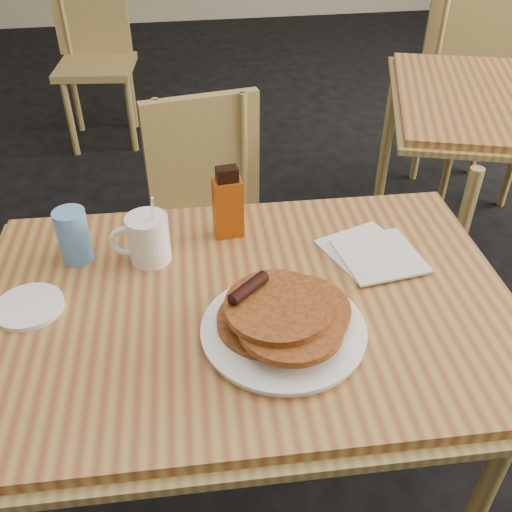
{
  "coord_description": "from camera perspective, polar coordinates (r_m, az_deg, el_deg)",
  "views": [
    {
      "loc": [
        -0.19,
        -0.89,
        1.54
      ],
      "look_at": [
        -0.04,
        0.03,
        0.83
      ],
      "focal_mm": 40.0,
      "sensor_mm": 36.0,
      "label": 1
    }
  ],
  "objects": [
    {
      "name": "main_table",
      "position": [
        1.22,
        -0.94,
        -5.95
      ],
      "size": [
        1.18,
        0.83,
        0.75
      ],
      "rotation": [
        0.0,
        0.0,
        -0.04
      ],
      "color": "#A97F3C",
      "rests_on": "floor"
    },
    {
      "name": "chair_main_far",
      "position": [
        1.94,
        -4.86,
        5.07
      ],
      "size": [
        0.44,
        0.45,
        0.86
      ],
      "rotation": [
        0.0,
        0.0,
        0.16
      ],
      "color": "tan",
      "rests_on": "floor"
    },
    {
      "name": "coffee_mug",
      "position": [
        1.28,
        -10.85,
        1.76
      ],
      "size": [
        0.13,
        0.09,
        0.17
      ],
      "rotation": [
        0.0,
        0.0,
        -0.25
      ],
      "color": "white",
      "rests_on": "main_table"
    },
    {
      "name": "chair_neighbor_far",
      "position": [
        3.04,
        20.64,
        15.88
      ],
      "size": [
        0.52,
        0.53,
        0.91
      ],
      "rotation": [
        0.0,
        0.0,
        -0.31
      ],
      "color": "tan",
      "rests_on": "floor"
    },
    {
      "name": "syrup_bottle",
      "position": [
        1.33,
        -2.82,
        5.15
      ],
      "size": [
        0.07,
        0.05,
        0.18
      ],
      "rotation": [
        0.0,
        0.0,
        0.09
      ],
      "color": "maroon",
      "rests_on": "main_table"
    },
    {
      "name": "blue_tumbler",
      "position": [
        1.32,
        -17.79,
        1.95
      ],
      "size": [
        0.07,
        0.07,
        0.12
      ],
      "primitive_type": "cylinder",
      "rotation": [
        0.0,
        0.0,
        -0.01
      ],
      "color": "#5E99DE",
      "rests_on": "main_table"
    },
    {
      "name": "floor",
      "position": [
        1.79,
        1.67,
        -22.26
      ],
      "size": [
        10.0,
        10.0,
        0.0
      ],
      "primitive_type": "plane",
      "color": "black",
      "rests_on": "ground"
    },
    {
      "name": "side_saucer",
      "position": [
        1.25,
        -21.76,
        -4.73
      ],
      "size": [
        0.16,
        0.16,
        0.01
      ],
      "primitive_type": "cylinder",
      "rotation": [
        0.0,
        0.0,
        0.14
      ],
      "color": "white",
      "rests_on": "main_table"
    },
    {
      "name": "chair_wall_extra",
      "position": [
        3.56,
        -15.93,
        19.77
      ],
      "size": [
        0.46,
        0.46,
        0.92
      ],
      "rotation": [
        0.0,
        0.0,
        -0.12
      ],
      "color": "tan",
      "rests_on": "floor"
    },
    {
      "name": "napkin_stack",
      "position": [
        1.33,
        11.58,
        0.29
      ],
      "size": [
        0.23,
        0.24,
        0.01
      ],
      "rotation": [
        0.0,
        0.0,
        0.33
      ],
      "color": "silver",
      "rests_on": "main_table"
    },
    {
      "name": "pancake_plate",
      "position": [
        1.09,
        2.74,
        -6.64
      ],
      "size": [
        0.32,
        0.32,
        0.1
      ],
      "rotation": [
        0.0,
        0.0,
        0.28
      ],
      "color": "white",
      "rests_on": "main_table"
    }
  ]
}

